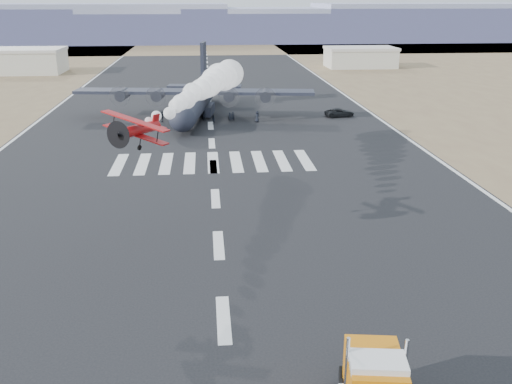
{
  "coord_description": "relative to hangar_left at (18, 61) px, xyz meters",
  "views": [
    {
      "loc": [
        -0.8,
        -21.11,
        20.37
      ],
      "look_at": [
        3.44,
        26.14,
        4.0
      ],
      "focal_mm": 40.0,
      "sensor_mm": 36.0,
      "label": 1
    }
  ],
  "objects": [
    {
      "name": "scrub_far",
      "position": [
        52.0,
        85.0,
        -3.41
      ],
      "size": [
        500.0,
        80.0,
        0.0
      ],
      "primitive_type": "cube",
      "color": "brown",
      "rests_on": "ground"
    },
    {
      "name": "runway_markings",
      "position": [
        52.0,
        -85.0,
        -3.4
      ],
      "size": [
        60.0,
        260.0,
        0.01
      ],
      "primitive_type": null,
      "color": "silver",
      "rests_on": "ground"
    },
    {
      "name": "ridge_seg_c",
      "position": [
        -13.0,
        115.0,
        5.09
      ],
      "size": [
        150.0,
        50.0,
        17.0
      ],
      "primitive_type": "cube",
      "color": "#8388A7",
      "rests_on": "ground"
    },
    {
      "name": "ridge_seg_d",
      "position": [
        52.0,
        115.0,
        3.09
      ],
      "size": [
        150.0,
        50.0,
        13.0
      ],
      "primitive_type": "cube",
      "color": "#8388A7",
      "rests_on": "ground"
    },
    {
      "name": "ridge_seg_e",
      "position": [
        117.0,
        115.0,
        4.09
      ],
      "size": [
        150.0,
        50.0,
        15.0
      ],
      "primitive_type": "cube",
      "color": "#8388A7",
      "rests_on": "ground"
    },
    {
      "name": "ridge_seg_f",
      "position": [
        182.0,
        115.0,
        5.09
      ],
      "size": [
        150.0,
        50.0,
        17.0
      ],
      "primitive_type": "cube",
      "color": "#8388A7",
      "rests_on": "ground"
    },
    {
      "name": "hangar_left",
      "position": [
        0.0,
        0.0,
        0.0
      ],
      "size": [
        24.5,
        14.5,
        6.7
      ],
      "color": "#B8B4A3",
      "rests_on": "ground"
    },
    {
      "name": "hangar_right",
      "position": [
        98.0,
        5.0,
        -0.4
      ],
      "size": [
        20.5,
        12.5,
        5.9
      ],
      "color": "#B8B4A3",
      "rests_on": "ground"
    },
    {
      "name": "aerobatic_biplane",
      "position": [
        45.71,
        -120.36,
        6.75
      ],
      "size": [
        6.03,
        5.66,
        2.86
      ],
      "rotation": [
        0.0,
        0.19,
        -0.26
      ],
      "color": "#B1140B"
    },
    {
      "name": "smoke_trail",
      "position": [
        52.68,
        -94.51,
        6.99
      ],
      "size": [
        10.22,
        31.77,
        3.82
      ],
      "rotation": [
        0.0,
        0.0,
        -0.26
      ],
      "color": "white"
    },
    {
      "name": "transport_aircraft",
      "position": [
        49.64,
        -64.59,
        -0.31
      ],
      "size": [
        41.65,
        34.18,
        12.02
      ],
      "rotation": [
        0.0,
        0.0,
        -0.13
      ],
      "color": "black",
      "rests_on": "ground"
    },
    {
      "name": "support_vehicle",
      "position": [
        74.97,
        -67.6,
        -2.69
      ],
      "size": [
        5.46,
        3.11,
        1.44
      ],
      "primitive_type": "imported",
      "rotation": [
        0.0,
        0.0,
        1.72
      ],
      "color": "black",
      "rests_on": "ground"
    },
    {
      "name": "crew_a",
      "position": [
        55.83,
        -69.99,
        -2.55
      ],
      "size": [
        0.78,
        0.73,
        1.71
      ],
      "primitive_type": "imported",
      "rotation": [
        0.0,
        0.0,
        3.56
      ],
      "color": "black",
      "rests_on": "ground"
    },
    {
      "name": "crew_b",
      "position": [
        50.99,
        -68.81,
        -2.57
      ],
      "size": [
        0.95,
        0.87,
        1.67
      ],
      "primitive_type": "imported",
      "rotation": [
        0.0,
        0.0,
        2.53
      ],
      "color": "black",
      "rests_on": "ground"
    },
    {
      "name": "crew_c",
      "position": [
        47.29,
        -70.26,
        -2.54
      ],
      "size": [
        1.21,
        1.1,
        1.74
      ],
      "primitive_type": "imported",
      "rotation": [
        0.0,
        0.0,
        5.62
      ],
      "color": "black",
      "rests_on": "ground"
    },
    {
      "name": "crew_d",
      "position": [
        43.86,
        -69.32,
        -2.5
      ],
      "size": [
        0.64,
        1.11,
        1.82
      ],
      "primitive_type": "imported",
      "rotation": [
        0.0,
        0.0,
        4.62
      ],
      "color": "black",
      "rests_on": "ground"
    },
    {
      "name": "crew_e",
      "position": [
        59.96,
        -70.74,
        -2.48
      ],
      "size": [
        1.06,
        0.95,
        1.85
      ],
      "primitive_type": "imported",
      "rotation": [
        0.0,
        0.0,
        2.57
      ],
      "color": "black",
      "rests_on": "ground"
    },
    {
      "name": "crew_f",
      "position": [
        47.48,
        -71.65,
        -2.62
      ],
      "size": [
        1.39,
        1.35,
        1.58
      ],
      "primitive_type": "imported",
      "rotation": [
        0.0,
        0.0,
        3.9
      ],
      "color": "black",
      "rests_on": "ground"
    },
    {
      "name": "crew_g",
      "position": [
        55.34,
        -70.64,
        -2.56
      ],
      "size": [
        0.7,
        0.61,
        1.69
      ],
      "primitive_type": "imported",
      "rotation": [
        0.0,
        0.0,
        6.11
      ],
      "color": "black",
      "rests_on": "ground"
    },
    {
      "name": "crew_h",
      "position": [
        52.45,
        -72.19,
        -2.6
      ],
      "size": [
        0.73,
        0.91,
        1.62
      ],
      "primitive_type": "imported",
      "rotation": [
        0.0,
        0.0,
        5.06
      ],
      "color": "black",
      "rests_on": "ground"
    }
  ]
}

